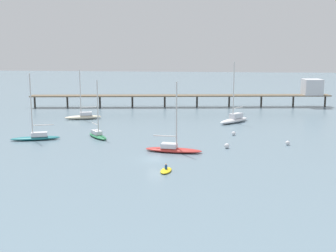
# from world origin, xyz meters

# --- Properties ---
(ground_plane) EXTENTS (400.00, 400.00, 0.00)m
(ground_plane) POSITION_xyz_m (0.00, 0.00, 0.00)
(ground_plane) COLOR slate
(pier) EXTENTS (80.33, 13.35, 7.46)m
(pier) POSITION_xyz_m (17.46, 57.96, 4.16)
(pier) COLOR brown
(pier) RESTS_ON ground_plane
(sailboat_red) EXTENTS (9.48, 3.61, 11.28)m
(sailboat_red) POSITION_xyz_m (2.20, 4.90, 0.64)
(sailboat_red) COLOR red
(sailboat_red) RESTS_ON ground_plane
(sailboat_teal) EXTENTS (8.86, 4.59, 11.98)m
(sailboat_teal) POSITION_xyz_m (-23.11, 11.63, 0.71)
(sailboat_teal) COLOR #1E727A
(sailboat_teal) RESTS_ON ground_plane
(sailboat_white) EXTENTS (7.49, 8.34, 13.16)m
(sailboat_white) POSITION_xyz_m (13.30, 33.09, 0.86)
(sailboat_white) COLOR white
(sailboat_white) RESTS_ON ground_plane
(sailboat_cream) EXTENTS (8.48, 4.54, 11.15)m
(sailboat_cream) POSITION_xyz_m (-20.80, 34.25, 0.73)
(sailboat_cream) COLOR beige
(sailboat_cream) RESTS_ON ground_plane
(sailboat_green) EXTENTS (5.51, 6.51, 10.64)m
(sailboat_green) POSITION_xyz_m (-12.62, 14.76, 0.67)
(sailboat_green) COLOR #287F4C
(sailboat_green) RESTS_ON ground_plane
(dinghy_yellow) EXTENTS (1.79, 3.30, 1.14)m
(dinghy_yellow) POSITION_xyz_m (2.22, -6.39, 0.20)
(dinghy_yellow) COLOR yellow
(dinghy_yellow) RESTS_ON ground_plane
(mooring_buoy_outer) EXTENTS (0.85, 0.85, 0.85)m
(mooring_buoy_outer) POSITION_xyz_m (10.90, 8.30, 0.43)
(mooring_buoy_outer) COLOR silver
(mooring_buoy_outer) RESTS_ON ground_plane
(mooring_buoy_near) EXTENTS (0.75, 0.75, 0.75)m
(mooring_buoy_near) POSITION_xyz_m (12.51, 19.19, 0.37)
(mooring_buoy_near) COLOR silver
(mooring_buoy_near) RESTS_ON ground_plane
(mooring_buoy_inner) EXTENTS (0.75, 0.75, 0.75)m
(mooring_buoy_inner) POSITION_xyz_m (21.35, 11.78, 0.38)
(mooring_buoy_inner) COLOR silver
(mooring_buoy_inner) RESTS_ON ground_plane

